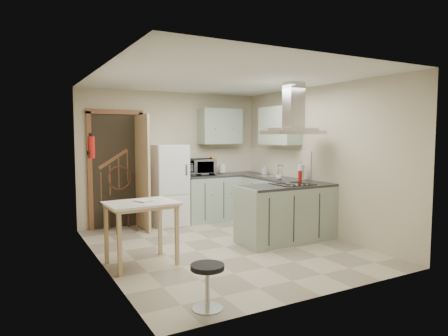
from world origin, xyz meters
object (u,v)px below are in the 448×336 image
extractor_hood (293,132)px  bentwood_chair (122,202)px  peninsula (287,213)px  fridge (169,185)px  drop_leaf_table (141,233)px  microwave (200,167)px  stool (207,287)px

extractor_hood → bentwood_chair: size_ratio=0.87×
bentwood_chair → peninsula: bearing=-49.9°
extractor_hood → peninsula: bearing=180.0°
fridge → bentwood_chair: size_ratio=1.45×
drop_leaf_table → microwave: (1.80, 2.03, 0.65)m
stool → peninsula: bearing=36.2°
fridge → microwave: 0.73m
fridge → peninsula: (1.22, -1.98, -0.30)m
peninsula → extractor_hood: 1.27m
bentwood_chair → extractor_hood: bearing=-48.6°
drop_leaf_table → microwave: 2.79m
extractor_hood → drop_leaf_table: extractor_hood is taller
drop_leaf_table → bentwood_chair: bentwood_chair is taller
stool → microwave: 4.08m
stool → extractor_hood: bearing=35.0°
stool → drop_leaf_table: bearing=95.7°
peninsula → stool: peninsula is taller
fridge → peninsula: bearing=-58.3°
bentwood_chair → fridge: bearing=-4.0°
stool → microwave: microwave is taller
fridge → extractor_hood: 2.57m
fridge → extractor_hood: extractor_hood is taller
microwave → stool: bearing=-105.6°
peninsula → drop_leaf_table: 2.37m
drop_leaf_table → bentwood_chair: (0.25, 1.94, 0.11)m
extractor_hood → bentwood_chair: bearing=139.0°
peninsula → microwave: bearing=105.7°
extractor_hood → microwave: 2.23m
fridge → peninsula: 2.35m
peninsula → drop_leaf_table: (-2.37, -0.01, -0.04)m
extractor_hood → bentwood_chair: extractor_hood is taller
fridge → drop_leaf_table: fridge is taller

